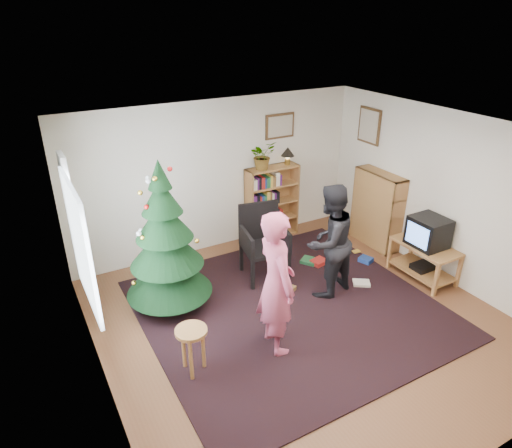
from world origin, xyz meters
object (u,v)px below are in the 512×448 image
person_by_chair (329,242)px  potted_plant (262,155)px  christmas_tree (166,249)px  bookshelf_back (272,202)px  table_lamp (288,153)px  stool (192,339)px  person_standing (276,283)px  bookshelf_right (377,209)px  picture_back (280,126)px  crt_tv (428,232)px  tv_stand (424,258)px  armchair (260,238)px  picture_right (369,126)px

person_by_chair → potted_plant: (0.05, 1.95, 0.70)m
christmas_tree → bookshelf_back: size_ratio=1.62×
potted_plant → table_lamp: size_ratio=1.53×
stool → person_standing: 1.13m
bookshelf_right → bookshelf_back: bearing=51.1°
picture_back → christmas_tree: picture_back is taller
picture_back → christmas_tree: bearing=-153.3°
person_by_chair → potted_plant: size_ratio=3.55×
person_standing → person_by_chair: bearing=-57.3°
bookshelf_back → potted_plant: size_ratio=2.78×
christmas_tree → crt_tv: bearing=-18.3°
person_standing → bookshelf_right: bearing=-57.8°
table_lamp → crt_tv: bearing=-67.2°
crt_tv → table_lamp: size_ratio=1.66×
bookshelf_back → tv_stand: (1.28, -2.33, -0.34)m
armchair → bookshelf_back: bearing=61.9°
picture_right → stool: bearing=-154.8°
picture_back → potted_plant: 0.60m
picture_right → christmas_tree: 4.04m
potted_plant → armchair: bearing=-121.2°
stool → potted_plant: (2.34, 2.51, 1.07)m
person_standing → potted_plant: size_ratio=3.84×
stool → armchair: bearing=40.7°
bookshelf_back → table_lamp: table_lamp is taller
armchair → picture_back: bearing=58.8°
bookshelf_back → crt_tv: size_ratio=2.57×
picture_back → bookshelf_back: 1.31m
christmas_tree → table_lamp: size_ratio=6.90×
christmas_tree → bookshelf_right: bearing=0.1°
picture_right → crt_tv: size_ratio=1.18×
person_standing → potted_plant: bearing=-21.0°
person_by_chair → potted_plant: 2.07m
potted_plant → person_by_chair: bearing=-91.6°
bookshelf_right → person_standing: bearing=116.4°
bookshelf_back → person_standing: size_ratio=0.72×
tv_stand → crt_tv: crt_tv is taller
table_lamp → picture_right: bearing=-25.5°
person_by_chair → table_lamp: (0.55, 1.95, 0.68)m
picture_back → person_by_chair: size_ratio=0.33×
tv_stand → stool: 3.83m
picture_back → christmas_tree: (-2.53, -1.27, -1.07)m
picture_back → armchair: bearing=-131.6°
bookshelf_right → person_standing: 3.25m
tv_stand → picture_right: bearing=81.7°
bookshelf_right → person_standing: person_standing is taller
armchair → potted_plant: (0.62, 1.03, 0.92)m
tv_stand → bookshelf_right: bearing=84.3°
person_by_chair → armchair: bearing=-70.8°
picture_back → bookshelf_right: 2.16m
crt_tv → picture_right: bearing=81.6°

